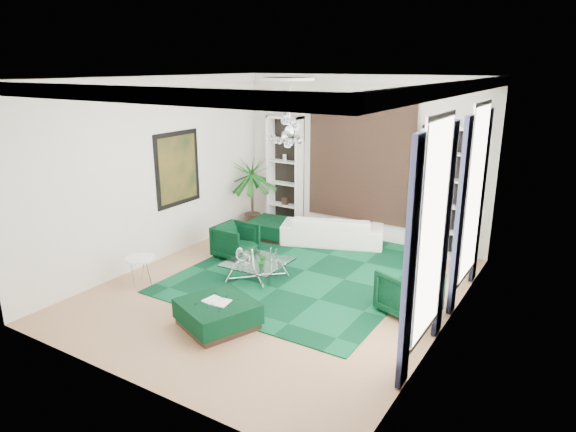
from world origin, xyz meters
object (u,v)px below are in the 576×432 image
Objects in this scene: sofa at (333,230)px; armchair_left at (235,241)px; coffee_table at (257,270)px; side_table at (141,272)px; armchair_right at (408,292)px; ottoman_side at (271,229)px; palm at (252,184)px; ottoman_front at (218,314)px.

sofa is 2.32m from armchair_left.
coffee_table is 1.98× the size of side_table.
armchair_left is at bearing 32.86° from sofa.
armchair_right is 0.77× the size of coffee_table.
armchair_left reaches higher than ottoman_side.
coffee_table is at bearing -123.69° from armchair_left.
sofa is at bearing -36.11° from armchair_left.
palm is (-1.98, 2.62, 0.95)m from coffee_table.
armchair_left is 4.06m from armchair_right.
side_table reaches higher than ottoman_front.
side_table is at bearing -86.17° from palm.
sofa reaches higher than ottoman_side.
sofa is at bearing -0.35° from palm.
palm is at bearing 127.16° from coffee_table.
coffee_table is (-2.93, -0.18, -0.20)m from armchair_right.
coffee_table is 1.15× the size of ottoman_side.
armchair_right is 0.80× the size of ottoman_front.
ottoman_front is 2.29m from side_table.
armchair_left is at bearing -87.38° from ottoman_side.
ottoman_side is at bearing 117.37° from coffee_table.
coffee_table is 3.42m from palm.
side_table is 0.24× the size of palm.
sofa is 2.10× the size of coffee_table.
armchair_right reaches higher than coffee_table.
sofa reaches higher than coffee_table.
side_table is at bearing -51.28° from armchair_right.
ottoman_side is (-1.16, 2.24, 0.02)m from coffee_table.
armchair_right reaches higher than armchair_left.
sofa is at bearing 63.03° from side_table.
armchair_right is at bearing -26.76° from ottoman_side.
ottoman_side and ottoman_front have the same top height.
armchair_right is at bearing 116.96° from sofa.
palm reaches higher than ottoman_side.
palm is at bearing 25.99° from armchair_left.
armchair_left is 1.33m from coffee_table.
coffee_table is 1.03× the size of ottoman_front.
coffee_table is at bearing 105.75° from ottoman_front.
sofa is at bearing 13.94° from ottoman_side.
ottoman_front is at bearing -12.45° from side_table.
side_table is at bearing -98.82° from ottoman_side.
armchair_right is at bearing 39.94° from ottoman_front.
coffee_table is at bearing 63.13° from sofa.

